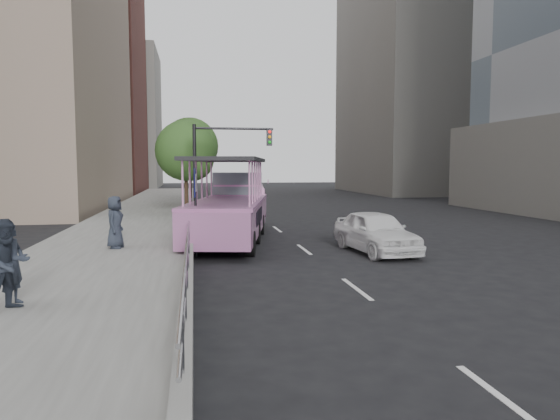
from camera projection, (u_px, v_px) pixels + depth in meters
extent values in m
plane|color=black|center=(300.00, 273.00, 14.19)|extent=(160.00, 160.00, 0.00)
cube|color=#9B9B96|center=(133.00, 229.00, 23.02)|extent=(5.50, 80.00, 0.30)
cube|color=gray|center=(189.00, 248.00, 15.59)|extent=(0.24, 30.00, 0.36)
cylinder|color=#B9BABE|center=(181.00, 344.00, 5.72)|extent=(0.07, 0.07, 0.70)
cylinder|color=#B9BABE|center=(184.00, 298.00, 7.69)|extent=(0.07, 0.07, 0.70)
cylinder|color=#B9BABE|center=(186.00, 272.00, 9.65)|extent=(0.07, 0.07, 0.70)
cylinder|color=#B9BABE|center=(188.00, 254.00, 11.61)|extent=(0.07, 0.07, 0.70)
cylinder|color=#B9BABE|center=(188.00, 241.00, 13.58)|extent=(0.07, 0.07, 0.70)
cylinder|color=#B9BABE|center=(189.00, 232.00, 15.54)|extent=(0.07, 0.07, 0.70)
cylinder|color=#B9BABE|center=(190.00, 224.00, 17.50)|extent=(0.07, 0.07, 0.70)
cylinder|color=#B9BABE|center=(190.00, 219.00, 19.47)|extent=(0.07, 0.07, 0.70)
cylinder|color=#B9BABE|center=(190.00, 214.00, 21.43)|extent=(0.07, 0.07, 0.70)
cylinder|color=#B9BABE|center=(191.00, 210.00, 23.39)|extent=(0.07, 0.07, 0.70)
cylinder|color=#B9BABE|center=(191.00, 206.00, 25.36)|extent=(0.07, 0.07, 0.70)
cylinder|color=#B9BABE|center=(189.00, 232.00, 15.54)|extent=(0.06, 22.00, 0.06)
cylinder|color=#B9BABE|center=(189.00, 221.00, 15.51)|extent=(0.06, 22.00, 0.06)
cylinder|color=black|center=(187.00, 243.00, 16.89)|extent=(0.50, 0.92, 0.88)
cylinder|color=black|center=(250.00, 244.00, 16.84)|extent=(0.50, 0.92, 0.88)
cylinder|color=black|center=(201.00, 233.00, 19.61)|extent=(0.50, 0.92, 0.88)
cylinder|color=black|center=(256.00, 233.00, 19.55)|extent=(0.50, 0.92, 0.88)
cylinder|color=black|center=(212.00, 225.00, 22.32)|extent=(0.50, 0.92, 0.88)
cylinder|color=black|center=(260.00, 225.00, 22.27)|extent=(0.50, 0.92, 0.88)
cube|color=#E893D0|center=(229.00, 218.00, 19.73)|extent=(3.93, 8.30, 1.22)
cube|color=#E893D0|center=(241.00, 203.00, 24.35)|extent=(2.74, 2.49, 1.52)
cylinder|color=#E893D0|center=(243.00, 196.00, 25.15)|extent=(2.37, 1.11, 2.29)
cube|color=#A56096|center=(212.00, 232.00, 15.61)|extent=(2.45, 0.80, 1.22)
cube|color=#A56096|center=(229.00, 201.00, 19.67)|extent=(4.10, 8.61, 0.12)
cube|color=#232326|center=(227.00, 160.00, 19.14)|extent=(3.77, 6.80, 0.14)
cube|color=#9BABB8|center=(237.00, 184.00, 22.57)|extent=(2.23, 0.63, 1.02)
cube|color=#E893D0|center=(238.00, 190.00, 23.03)|extent=(2.29, 1.37, 0.49)
imported|color=white|center=(376.00, 232.00, 17.61)|extent=(2.19, 4.52, 1.49)
imported|color=#292F3C|center=(12.00, 264.00, 9.83)|extent=(0.50, 0.66, 1.64)
imported|color=#292F3C|center=(8.00, 265.00, 9.48)|extent=(1.05, 1.08, 1.75)
imported|color=#292F3C|center=(115.00, 222.00, 16.69)|extent=(0.69, 0.94, 1.76)
cylinder|color=black|center=(196.00, 217.00, 16.76)|extent=(0.09, 0.09, 2.72)
cube|color=#0D0F5D|center=(195.00, 183.00, 16.66)|extent=(0.08, 0.67, 0.98)
cube|color=white|center=(196.00, 183.00, 16.67)|extent=(0.05, 0.43, 0.60)
cylinder|color=black|center=(195.00, 175.00, 25.75)|extent=(0.18, 0.18, 5.20)
cylinder|color=black|center=(233.00, 129.00, 25.88)|extent=(4.20, 0.12, 0.12)
cube|color=black|center=(269.00, 138.00, 26.24)|extent=(0.28, 0.22, 0.85)
sphere|color=red|center=(270.00, 132.00, 26.08)|extent=(0.16, 0.16, 0.16)
cylinder|color=#3A251A|center=(186.00, 192.00, 29.19)|extent=(0.22, 0.22, 3.08)
sphere|color=#325B24|center=(186.00, 151.00, 28.98)|extent=(3.52, 3.52, 3.52)
sphere|color=#325B24|center=(193.00, 160.00, 28.80)|extent=(2.42, 2.42, 2.42)
cylinder|color=#3A251A|center=(190.00, 185.00, 35.10)|extent=(0.22, 0.22, 3.47)
sphere|color=#325B24|center=(190.00, 146.00, 34.86)|extent=(3.97, 3.97, 3.97)
sphere|color=#325B24|center=(196.00, 155.00, 34.69)|extent=(2.73, 2.73, 2.73)
cube|color=brown|center=(59.00, 79.00, 57.13)|extent=(18.00, 16.00, 26.00)
cube|color=slate|center=(442.00, 56.00, 58.43)|extent=(20.00, 20.00, 32.00)
cube|color=slate|center=(103.00, 119.00, 73.44)|extent=(16.00, 14.00, 20.00)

